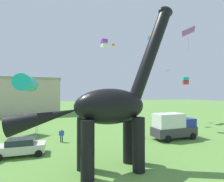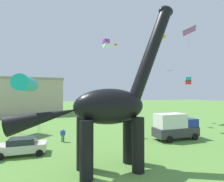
{
  "view_description": "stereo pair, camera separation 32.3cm",
  "coord_description": "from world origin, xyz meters",
  "px_view_note": "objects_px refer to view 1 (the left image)",
  "views": [
    {
      "loc": [
        -3.59,
        -8.34,
        5.67
      ],
      "look_at": [
        1.27,
        5.21,
        5.89
      ],
      "focal_mm": 26.98,
      "sensor_mm": 36.0,
      "label": 1
    },
    {
      "loc": [
        -3.29,
        -8.44,
        5.67
      ],
      "look_at": [
        1.27,
        5.21,
        5.89
      ],
      "focal_mm": 26.98,
      "sensor_mm": 36.0,
      "label": 2
    }
  ],
  "objects_px": {
    "festival_canopy_tent": "(26,117)",
    "kite_mid_left": "(113,45)",
    "dinosaur_sculpture": "(110,106)",
    "kite_apex": "(188,32)",
    "parked_box_truck": "(173,126)",
    "kite_mid_right": "(168,71)",
    "kite_near_low": "(104,43)",
    "person_strolling_adult": "(138,131)",
    "kite_near_high": "(155,36)",
    "kite_drifting": "(186,81)",
    "parked_sedan_left": "(21,147)",
    "person_photographer": "(62,134)",
    "kite_high_right": "(20,83)"
  },
  "relations": [
    {
      "from": "kite_apex",
      "to": "parked_sedan_left",
      "type": "bearing_deg",
      "value": 158.54
    },
    {
      "from": "parked_sedan_left",
      "to": "kite_near_high",
      "type": "height_order",
      "value": "kite_near_high"
    },
    {
      "from": "kite_mid_right",
      "to": "kite_near_high",
      "type": "xyz_separation_m",
      "value": [
        0.8,
        5.0,
        8.0
      ]
    },
    {
      "from": "kite_drifting",
      "to": "kite_mid_right",
      "type": "height_order",
      "value": "kite_mid_right"
    },
    {
      "from": "parked_sedan_left",
      "to": "kite_high_right",
      "type": "bearing_deg",
      "value": -80.16
    },
    {
      "from": "kite_near_high",
      "to": "kite_mid_right",
      "type": "bearing_deg",
      "value": -99.09
    },
    {
      "from": "person_photographer",
      "to": "kite_mid_right",
      "type": "bearing_deg",
      "value": 133.16
    },
    {
      "from": "parked_box_truck",
      "to": "kite_mid_left",
      "type": "distance_m",
      "value": 21.1
    },
    {
      "from": "festival_canopy_tent",
      "to": "kite_drifting",
      "type": "bearing_deg",
      "value": -10.94
    },
    {
      "from": "person_strolling_adult",
      "to": "kite_near_low",
      "type": "relative_size",
      "value": 1.08
    },
    {
      "from": "kite_near_low",
      "to": "kite_high_right",
      "type": "bearing_deg",
      "value": -120.21
    },
    {
      "from": "dinosaur_sculpture",
      "to": "parked_box_truck",
      "type": "relative_size",
      "value": 2.33
    },
    {
      "from": "dinosaur_sculpture",
      "to": "kite_high_right",
      "type": "bearing_deg",
      "value": 173.64
    },
    {
      "from": "parked_box_truck",
      "to": "kite_near_low",
      "type": "xyz_separation_m",
      "value": [
        -5.3,
        12.2,
        13.27
      ]
    },
    {
      "from": "parked_sedan_left",
      "to": "kite_near_high",
      "type": "relative_size",
      "value": 1.29
    },
    {
      "from": "kite_near_low",
      "to": "dinosaur_sculpture",
      "type": "bearing_deg",
      "value": -105.81
    },
    {
      "from": "festival_canopy_tent",
      "to": "kite_mid_left",
      "type": "relative_size",
      "value": 5.55
    },
    {
      "from": "parked_sedan_left",
      "to": "kite_mid_right",
      "type": "distance_m",
      "value": 25.66
    },
    {
      "from": "person_photographer",
      "to": "kite_mid_right",
      "type": "height_order",
      "value": "kite_mid_right"
    },
    {
      "from": "parked_sedan_left",
      "to": "kite_mid_left",
      "type": "height_order",
      "value": "kite_mid_left"
    },
    {
      "from": "person_strolling_adult",
      "to": "kite_mid_right",
      "type": "relative_size",
      "value": 1.71
    },
    {
      "from": "parked_sedan_left",
      "to": "kite_high_right",
      "type": "relative_size",
      "value": 1.35
    },
    {
      "from": "parked_sedan_left",
      "to": "kite_near_low",
      "type": "xyz_separation_m",
      "value": [
        11.7,
        12.11,
        14.11
      ]
    },
    {
      "from": "person_strolling_adult",
      "to": "kite_near_high",
      "type": "relative_size",
      "value": 0.47
    },
    {
      "from": "person_photographer",
      "to": "kite_high_right",
      "type": "distance_m",
      "value": 11.3
    },
    {
      "from": "kite_mid_left",
      "to": "kite_mid_right",
      "type": "xyz_separation_m",
      "value": [
        7.89,
        -7.34,
        -5.85
      ]
    },
    {
      "from": "festival_canopy_tent",
      "to": "kite_near_low",
      "type": "height_order",
      "value": "kite_near_low"
    },
    {
      "from": "kite_near_high",
      "to": "person_photographer",
      "type": "bearing_deg",
      "value": -153.14
    },
    {
      "from": "kite_mid_left",
      "to": "dinosaur_sculpture",
      "type": "bearing_deg",
      "value": -110.86
    },
    {
      "from": "parked_sedan_left",
      "to": "kite_mid_right",
      "type": "relative_size",
      "value": 4.68
    },
    {
      "from": "kite_mid_right",
      "to": "kite_high_right",
      "type": "bearing_deg",
      "value": -146.21
    },
    {
      "from": "person_strolling_adult",
      "to": "kite_apex",
      "type": "xyz_separation_m",
      "value": [
        1.14,
        -7.34,
        10.3
      ]
    },
    {
      "from": "festival_canopy_tent",
      "to": "kite_apex",
      "type": "height_order",
      "value": "kite_apex"
    },
    {
      "from": "person_photographer",
      "to": "festival_canopy_tent",
      "type": "relative_size",
      "value": 0.49
    },
    {
      "from": "kite_apex",
      "to": "parked_box_truck",
      "type": "bearing_deg",
      "value": 62.69
    },
    {
      "from": "dinosaur_sculpture",
      "to": "kite_apex",
      "type": "relative_size",
      "value": 6.96
    },
    {
      "from": "kite_mid_right",
      "to": "dinosaur_sculpture",
      "type": "bearing_deg",
      "value": -139.33
    },
    {
      "from": "dinosaur_sculpture",
      "to": "person_photographer",
      "type": "relative_size",
      "value": 8.47
    },
    {
      "from": "kite_mid_left",
      "to": "kite_near_high",
      "type": "bearing_deg",
      "value": -15.06
    },
    {
      "from": "kite_mid_right",
      "to": "kite_apex",
      "type": "bearing_deg",
      "value": -121.66
    },
    {
      "from": "kite_drifting",
      "to": "kite_mid_right",
      "type": "distance_m",
      "value": 5.33
    },
    {
      "from": "festival_canopy_tent",
      "to": "kite_mid_left",
      "type": "distance_m",
      "value": 21.64
    },
    {
      "from": "kite_drifting",
      "to": "person_strolling_adult",
      "type": "bearing_deg",
      "value": -170.65
    },
    {
      "from": "kite_mid_left",
      "to": "kite_drifting",
      "type": "bearing_deg",
      "value": -58.39
    },
    {
      "from": "parked_box_truck",
      "to": "person_photographer",
      "type": "relative_size",
      "value": 3.64
    },
    {
      "from": "kite_mid_left",
      "to": "kite_mid_right",
      "type": "distance_m",
      "value": 12.27
    },
    {
      "from": "parked_box_truck",
      "to": "festival_canopy_tent",
      "type": "xyz_separation_m",
      "value": [
        -17.59,
        7.77,
        0.9
      ]
    },
    {
      "from": "kite_apex",
      "to": "kite_mid_right",
      "type": "xyz_separation_m",
      "value": [
        8.42,
        13.66,
        -1.34
      ]
    },
    {
      "from": "dinosaur_sculpture",
      "to": "parked_box_truck",
      "type": "distance_m",
      "value": 12.07
    },
    {
      "from": "dinosaur_sculpture",
      "to": "parked_sedan_left",
      "type": "xyz_separation_m",
      "value": [
        -6.69,
        5.56,
        -3.92
      ]
    }
  ]
}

